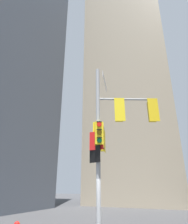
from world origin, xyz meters
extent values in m
cube|color=tan|center=(-2.78, 22.44, 17.78)|extent=(12.62, 12.62, 35.56)
cylinder|color=#9EA0A3|center=(0.00, 0.00, 3.90)|extent=(0.19, 0.19, 7.80)
cylinder|color=#9EA0A3|center=(1.30, 0.60, 6.14)|extent=(2.64, 1.29, 0.10)
cylinder|color=#9EA0A3|center=(-0.29, 0.96, 5.06)|extent=(0.68, 1.95, 0.10)
cube|color=yellow|center=(0.99, 0.25, 5.54)|extent=(0.45, 0.23, 1.14)
cube|color=yellow|center=(0.91, 0.42, 5.54)|extent=(0.45, 0.45, 1.00)
cylinder|color=red|center=(0.82, 0.60, 5.89)|extent=(0.21, 0.14, 0.20)
cube|color=black|center=(0.82, 0.61, 6.01)|extent=(0.23, 0.16, 0.02)
cylinder|color=#3C2C06|center=(0.82, 0.60, 5.54)|extent=(0.21, 0.14, 0.20)
cube|color=black|center=(0.82, 0.61, 5.66)|extent=(0.23, 0.16, 0.02)
cylinder|color=#06311C|center=(0.82, 0.60, 5.19)|extent=(0.21, 0.14, 0.20)
cube|color=black|center=(0.82, 0.61, 5.31)|extent=(0.23, 0.16, 0.02)
cube|color=gold|center=(2.41, 0.91, 5.54)|extent=(0.45, 0.23, 1.14)
cube|color=gold|center=(2.33, 1.08, 5.54)|extent=(0.45, 0.45, 1.00)
cylinder|color=red|center=(2.25, 1.26, 5.89)|extent=(0.21, 0.14, 0.20)
cube|color=black|center=(2.25, 1.26, 6.01)|extent=(0.23, 0.16, 0.02)
cylinder|color=#3C2C06|center=(2.25, 1.26, 5.54)|extent=(0.21, 0.14, 0.20)
cube|color=black|center=(2.25, 1.26, 5.66)|extent=(0.23, 0.16, 0.02)
cylinder|color=#06311C|center=(2.25, 1.26, 5.19)|extent=(0.21, 0.14, 0.20)
cube|color=black|center=(2.25, 1.26, 5.31)|extent=(0.23, 0.16, 0.02)
cube|color=black|center=(-0.11, 1.01, 4.46)|extent=(0.17, 0.47, 1.14)
cube|color=black|center=(-0.29, 0.96, 4.46)|extent=(0.42, 0.42, 1.00)
cylinder|color=#360605|center=(-0.48, 0.90, 4.81)|extent=(0.12, 0.21, 0.20)
cube|color=black|center=(-0.49, 0.90, 4.93)|extent=(0.13, 0.23, 0.02)
cylinder|color=#3C2C06|center=(-0.48, 0.90, 4.46)|extent=(0.12, 0.21, 0.20)
cube|color=black|center=(-0.49, 0.90, 4.58)|extent=(0.13, 0.23, 0.02)
cylinder|color=#19C672|center=(-0.48, 0.90, 4.11)|extent=(0.12, 0.21, 0.20)
cube|color=black|center=(-0.49, 0.90, 4.23)|extent=(0.13, 0.23, 0.02)
cube|color=yellow|center=(-0.35, 1.78, 4.46)|extent=(0.17, 0.47, 1.14)
cube|color=yellow|center=(-0.53, 1.73, 4.46)|extent=(0.42, 0.42, 1.00)
cylinder|color=#360605|center=(-0.72, 1.67, 4.81)|extent=(0.12, 0.21, 0.20)
cube|color=black|center=(-0.72, 1.67, 4.93)|extent=(0.13, 0.23, 0.02)
cylinder|color=yellow|center=(-0.72, 1.67, 4.46)|extent=(0.12, 0.21, 0.20)
cube|color=black|center=(-0.72, 1.67, 4.58)|extent=(0.13, 0.23, 0.02)
cylinder|color=#06311C|center=(-0.72, 1.67, 4.11)|extent=(0.12, 0.21, 0.20)
cube|color=black|center=(-0.72, 1.67, 4.23)|extent=(0.13, 0.23, 0.02)
cube|color=yellow|center=(0.05, -0.09, 4.36)|extent=(0.44, 0.25, 1.14)
cube|color=yellow|center=(0.14, -0.26, 4.36)|extent=(0.46, 0.46, 1.00)
cylinder|color=red|center=(0.23, -0.44, 4.71)|extent=(0.20, 0.15, 0.20)
cube|color=black|center=(0.24, -0.44, 4.83)|extent=(0.23, 0.17, 0.02)
cylinder|color=#3C2C06|center=(0.23, -0.44, 4.36)|extent=(0.20, 0.15, 0.20)
cube|color=black|center=(0.24, -0.44, 4.48)|extent=(0.23, 0.17, 0.02)
cylinder|color=#06311C|center=(0.23, -0.44, 4.01)|extent=(0.20, 0.15, 0.20)
cube|color=black|center=(0.24, -0.44, 4.13)|extent=(0.23, 0.17, 0.02)
cube|color=white|center=(0.34, 0.08, 7.05)|extent=(0.41, 1.58, 0.28)
cube|color=#19479E|center=(0.34, 0.08, 7.05)|extent=(0.39, 1.54, 0.24)
cube|color=red|center=(0.01, -0.22, 4.07)|extent=(0.64, 0.03, 0.80)
cube|color=white|center=(0.01, -0.22, 4.07)|extent=(0.60, 0.03, 0.76)
cube|color=black|center=(-0.07, -0.21, 3.50)|extent=(0.57, 0.21, 0.72)
cube|color=white|center=(-0.07, -0.21, 3.50)|extent=(0.53, 0.19, 0.68)
sphere|color=red|center=(-3.14, -0.98, 0.80)|extent=(0.23, 0.23, 0.23)
camera|label=1|loc=(3.25, -7.92, 2.18)|focal=31.41mm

